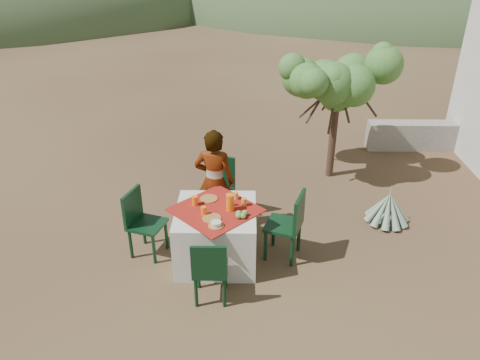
# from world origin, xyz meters

# --- Properties ---
(ground) EXTENTS (160.00, 160.00, 0.00)m
(ground) POSITION_xyz_m (0.00, 0.00, 0.00)
(ground) COLOR #3D251B
(ground) RESTS_ON ground
(table) EXTENTS (1.30, 1.30, 0.76)m
(table) POSITION_xyz_m (-0.49, -0.24, 0.38)
(table) COLOR silver
(table) RESTS_ON ground
(chair_far) EXTENTS (0.60, 0.60, 0.99)m
(chair_far) POSITION_xyz_m (-0.53, 0.76, 0.55)
(chair_far) COLOR black
(chair_far) RESTS_ON ground
(chair_near) EXTENTS (0.40, 0.40, 0.86)m
(chair_near) POSITION_xyz_m (-0.51, -1.06, 0.48)
(chair_near) COLOR black
(chair_near) RESTS_ON ground
(chair_left) EXTENTS (0.54, 0.54, 0.92)m
(chair_left) POSITION_xyz_m (-1.48, -0.12, 0.51)
(chair_left) COLOR black
(chair_left) RESTS_ON ground
(chair_right) EXTENTS (0.57, 0.57, 0.96)m
(chair_right) POSITION_xyz_m (0.46, -0.18, 0.53)
(chair_right) COLOR black
(chair_right) RESTS_ON ground
(person) EXTENTS (0.62, 0.47, 1.55)m
(person) POSITION_xyz_m (-0.55, 0.47, 0.77)
(person) COLOR #8C6651
(person) RESTS_ON ground
(shrub_tree) EXTENTS (1.72, 1.69, 2.03)m
(shrub_tree) POSITION_xyz_m (1.44, 2.26, 1.60)
(shrub_tree) COLOR #412D20
(shrub_tree) RESTS_ON ground
(agave) EXTENTS (0.67, 0.64, 0.70)m
(agave) POSITION_xyz_m (2.00, 0.68, 0.24)
(agave) COLOR gray
(agave) RESTS_ON ground
(stone_wall) EXTENTS (2.60, 0.35, 0.55)m
(stone_wall) POSITION_xyz_m (3.60, 3.40, 0.28)
(stone_wall) COLOR gray
(stone_wall) RESTS_ON ground
(plate_far) EXTENTS (0.23, 0.23, 0.01)m
(plate_far) POSITION_xyz_m (-0.59, 0.01, 0.77)
(plate_far) COLOR brown
(plate_far) RESTS_ON table
(plate_near) EXTENTS (0.23, 0.23, 0.01)m
(plate_near) POSITION_xyz_m (-0.52, -0.46, 0.77)
(plate_near) COLOR brown
(plate_near) RESTS_ON table
(glass_far) EXTENTS (0.08, 0.08, 0.12)m
(glass_far) POSITION_xyz_m (-0.76, -0.13, 0.82)
(glass_far) COLOR orange
(glass_far) RESTS_ON table
(glass_near) EXTENTS (0.07, 0.07, 0.11)m
(glass_near) POSITION_xyz_m (-0.63, -0.37, 0.82)
(glass_near) COLOR orange
(glass_near) RESTS_ON table
(juice_pitcher) EXTENTS (0.10, 0.10, 0.22)m
(juice_pitcher) POSITION_xyz_m (-0.30, -0.25, 0.87)
(juice_pitcher) COLOR orange
(juice_pitcher) RESTS_ON table
(bowl_plate) EXTENTS (0.19, 0.19, 0.01)m
(bowl_plate) POSITION_xyz_m (-0.46, -0.62, 0.77)
(bowl_plate) COLOR brown
(bowl_plate) RESTS_ON table
(white_bowl) EXTENTS (0.13, 0.13, 0.05)m
(white_bowl) POSITION_xyz_m (-0.46, -0.62, 0.80)
(white_bowl) COLOR silver
(white_bowl) RESTS_ON bowl_plate
(jar_left) EXTENTS (0.07, 0.07, 0.11)m
(jar_left) POSITION_xyz_m (-0.13, -0.14, 0.82)
(jar_left) COLOR orange
(jar_left) RESTS_ON table
(jar_right) EXTENTS (0.06, 0.06, 0.10)m
(jar_right) POSITION_xyz_m (-0.23, 0.03, 0.81)
(jar_right) COLOR orange
(jar_right) RESTS_ON table
(napkin_holder) EXTENTS (0.07, 0.04, 0.08)m
(napkin_holder) POSITION_xyz_m (-0.29, -0.14, 0.80)
(napkin_holder) COLOR silver
(napkin_holder) RESTS_ON table
(fruit_cluster) EXTENTS (0.15, 0.14, 0.08)m
(fruit_cluster) POSITION_xyz_m (-0.16, -0.41, 0.80)
(fruit_cluster) COLOR #5F9536
(fruit_cluster) RESTS_ON table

